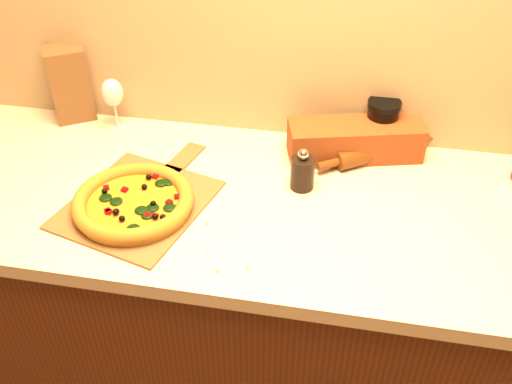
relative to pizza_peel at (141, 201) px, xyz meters
name	(u,v)px	position (x,y,z in m)	size (l,w,h in m)	color
cabinet	(281,321)	(0.36, 0.07, -0.47)	(2.80, 0.65, 0.86)	#4A210F
countertop	(286,208)	(0.36, 0.07, -0.02)	(2.84, 0.68, 0.04)	#C4B499
pizza_peel	(141,201)	(0.00, 0.00, 0.00)	(0.40, 0.51, 0.01)	brown
pizza	(133,202)	(0.00, -0.03, 0.02)	(0.30, 0.30, 0.04)	#BB7E2E
bottle_cap	(171,228)	(0.11, -0.09, 0.00)	(0.03, 0.03, 0.01)	black
pepper_grinder	(302,172)	(0.40, 0.14, 0.05)	(0.06, 0.06, 0.12)	black
rolling_pin	(379,151)	(0.59, 0.31, 0.02)	(0.33, 0.23, 0.05)	#52260E
bread_bag	(355,140)	(0.52, 0.31, 0.05)	(0.37, 0.12, 0.10)	brown
wine_glass	(112,94)	(-0.19, 0.33, 0.11)	(0.06, 0.06, 0.16)	silver
paper_bag	(70,84)	(-0.34, 0.37, 0.11)	(0.11, 0.09, 0.23)	brown
dark_jar	(381,124)	(0.59, 0.37, 0.07)	(0.09, 0.09, 0.15)	black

